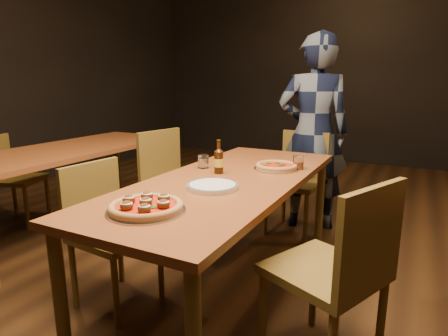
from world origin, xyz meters
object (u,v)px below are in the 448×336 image
at_px(table_left, 68,156).
at_px(plate_stack, 212,186).
at_px(chair_main_nw, 116,234).
at_px(chair_main_e, 324,269).
at_px(water_glass, 203,161).
at_px(chair_nbr_left, 17,178).
at_px(chair_end, 295,182).
at_px(diner, 313,133).
at_px(beer_bottle, 219,162).
at_px(table_main, 228,190).
at_px(pizza_meatball, 146,206).
at_px(pizza_margherita, 276,166).
at_px(amber_glass, 298,163).
at_px(chair_main_sw, 179,187).

distance_m(table_left, plate_stack, 1.82).
distance_m(chair_main_nw, chair_main_e, 1.19).
distance_m(chair_main_nw, water_glass, 0.71).
height_order(chair_nbr_left, water_glass, chair_nbr_left).
distance_m(chair_end, water_glass, 1.09).
xyz_separation_m(chair_main_e, plate_stack, (-0.62, 0.09, 0.29)).
height_order(plate_stack, diner, diner).
relative_size(table_left, beer_bottle, 9.78).
relative_size(chair_end, plate_stack, 3.47).
bearing_deg(table_main, chair_main_nw, -143.65).
height_order(chair_nbr_left, diner, diner).
xyz_separation_m(pizza_meatball, water_glass, (-0.21, 0.85, 0.02)).
height_order(table_left, chair_main_nw, chair_main_nw).
relative_size(table_left, chair_main_nw, 2.27).
height_order(pizza_margherita, amber_glass, amber_glass).
height_order(chair_nbr_left, pizza_margherita, chair_nbr_left).
relative_size(pizza_meatball, plate_stack, 1.30).
distance_m(plate_stack, diner, 1.63).
height_order(chair_main_sw, plate_stack, chair_main_sw).
bearing_deg(table_left, diner, 30.43).
relative_size(table_main, chair_main_e, 2.10).
bearing_deg(chair_nbr_left, chair_main_sw, -101.42).
bearing_deg(plate_stack, chair_main_sw, 134.29).
distance_m(pizza_margherita, water_glass, 0.48).
bearing_deg(chair_main_nw, chair_end, -16.33).
bearing_deg(table_left, plate_stack, -17.38).
bearing_deg(chair_main_e, amber_glass, -130.83).
xyz_separation_m(chair_end, water_glass, (-0.33, -0.98, 0.33)).
height_order(chair_main_nw, chair_end, chair_end).
xyz_separation_m(chair_nbr_left, pizza_margherita, (2.46, 0.16, 0.34)).
distance_m(chair_end, beer_bottle, 1.14).
xyz_separation_m(beer_bottle, amber_glass, (0.40, 0.34, -0.03)).
distance_m(chair_main_nw, beer_bottle, 0.74).
height_order(chair_main_nw, plate_stack, chair_main_nw).
distance_m(chair_main_e, pizza_margherita, 0.88).
relative_size(chair_main_sw, beer_bottle, 4.71).
relative_size(table_main, chair_main_sw, 2.07).
distance_m(table_left, chair_end, 1.98).
xyz_separation_m(chair_nbr_left, plate_stack, (2.31, -0.43, 0.33)).
xyz_separation_m(chair_main_sw, diner, (0.84, 0.89, 0.38)).
height_order(chair_main_e, pizza_margherita, chair_main_e).
bearing_deg(pizza_meatball, table_left, 149.08).
bearing_deg(chair_nbr_left, chair_main_nw, -130.75).
distance_m(chair_nbr_left, pizza_meatball, 2.42).
height_order(table_left, plate_stack, plate_stack).
bearing_deg(amber_glass, pizza_meatball, -107.77).
height_order(pizza_margherita, plate_stack, pizza_margherita).
bearing_deg(chair_nbr_left, pizza_meatball, -133.82).
height_order(plate_stack, amber_glass, amber_glass).
height_order(table_main, chair_main_e, chair_main_e).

